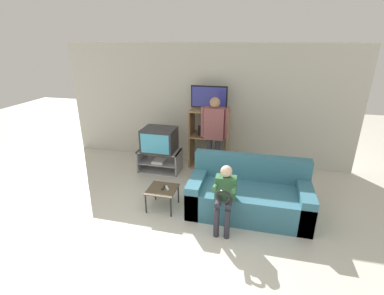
{
  "coord_description": "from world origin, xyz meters",
  "views": [
    {
      "loc": [
        1.15,
        -2.47,
        2.66
      ],
      "look_at": [
        0.1,
        1.9,
        0.9
      ],
      "focal_mm": 26.0,
      "sensor_mm": 36.0,
      "label": 1
    }
  ],
  "objects_px": {
    "tv_stand": "(160,160)",
    "remote_control_black": "(164,187)",
    "remote_control_white": "(167,188)",
    "person_standing_adult": "(214,130)",
    "media_shelf": "(209,138)",
    "television_flat": "(209,98)",
    "snack_table": "(162,191)",
    "person_seated_child": "(225,193)",
    "couch": "(249,195)",
    "television_main": "(159,140)"
  },
  "relations": [
    {
      "from": "television_flat",
      "to": "remote_control_white",
      "type": "distance_m",
      "value": 2.15
    },
    {
      "from": "snack_table",
      "to": "couch",
      "type": "xyz_separation_m",
      "value": [
        1.39,
        0.23,
        -0.02
      ]
    },
    {
      "from": "television_main",
      "to": "remote_control_white",
      "type": "relative_size",
      "value": 4.67
    },
    {
      "from": "media_shelf",
      "to": "television_flat",
      "type": "relative_size",
      "value": 1.7
    },
    {
      "from": "remote_control_white",
      "to": "media_shelf",
      "type": "bearing_deg",
      "value": 44.96
    },
    {
      "from": "tv_stand",
      "to": "person_standing_adult",
      "type": "xyz_separation_m",
      "value": [
        1.16,
        -0.02,
        0.77
      ]
    },
    {
      "from": "television_main",
      "to": "television_flat",
      "type": "height_order",
      "value": "television_flat"
    },
    {
      "from": "person_standing_adult",
      "to": "remote_control_black",
      "type": "bearing_deg",
      "value": -115.37
    },
    {
      "from": "media_shelf",
      "to": "television_flat",
      "type": "distance_m",
      "value": 0.87
    },
    {
      "from": "television_main",
      "to": "person_seated_child",
      "type": "xyz_separation_m",
      "value": [
        1.58,
        -1.64,
        -0.11
      ]
    },
    {
      "from": "tv_stand",
      "to": "media_shelf",
      "type": "xyz_separation_m",
      "value": [
        0.97,
        0.49,
        0.42
      ]
    },
    {
      "from": "media_shelf",
      "to": "tv_stand",
      "type": "bearing_deg",
      "value": -153.0
    },
    {
      "from": "media_shelf",
      "to": "remote_control_white",
      "type": "distance_m",
      "value": 1.87
    },
    {
      "from": "media_shelf",
      "to": "couch",
      "type": "height_order",
      "value": "media_shelf"
    },
    {
      "from": "couch",
      "to": "television_main",
      "type": "bearing_deg",
      "value": 149.77
    },
    {
      "from": "television_flat",
      "to": "tv_stand",
      "type": "bearing_deg",
      "value": -153.59
    },
    {
      "from": "remote_control_white",
      "to": "couch",
      "type": "xyz_separation_m",
      "value": [
        1.32,
        0.2,
        -0.07
      ]
    },
    {
      "from": "snack_table",
      "to": "couch",
      "type": "distance_m",
      "value": 1.41
    },
    {
      "from": "snack_table",
      "to": "person_seated_child",
      "type": "bearing_deg",
      "value": -15.71
    },
    {
      "from": "media_shelf",
      "to": "person_seated_child",
      "type": "distance_m",
      "value": 2.23
    },
    {
      "from": "tv_stand",
      "to": "remote_control_black",
      "type": "height_order",
      "value": "tv_stand"
    },
    {
      "from": "television_flat",
      "to": "remote_control_black",
      "type": "relative_size",
      "value": 5.23
    },
    {
      "from": "television_flat",
      "to": "person_standing_adult",
      "type": "distance_m",
      "value": 0.74
    },
    {
      "from": "remote_control_white",
      "to": "person_standing_adult",
      "type": "bearing_deg",
      "value": 33.28
    },
    {
      "from": "tv_stand",
      "to": "remote_control_white",
      "type": "relative_size",
      "value": 6.08
    },
    {
      "from": "television_main",
      "to": "couch",
      "type": "height_order",
      "value": "television_main"
    },
    {
      "from": "television_main",
      "to": "remote_control_white",
      "type": "xyz_separation_m",
      "value": [
        0.59,
        -1.31,
        -0.34
      ]
    },
    {
      "from": "remote_control_black",
      "to": "remote_control_white",
      "type": "height_order",
      "value": "same"
    },
    {
      "from": "remote_control_white",
      "to": "person_standing_adult",
      "type": "height_order",
      "value": "person_standing_adult"
    },
    {
      "from": "media_shelf",
      "to": "person_seated_child",
      "type": "height_order",
      "value": "media_shelf"
    },
    {
      "from": "television_flat",
      "to": "remote_control_black",
      "type": "height_order",
      "value": "television_flat"
    },
    {
      "from": "person_seated_child",
      "to": "remote_control_black",
      "type": "bearing_deg",
      "value": 162.3
    },
    {
      "from": "remote_control_black",
      "to": "remote_control_white",
      "type": "relative_size",
      "value": 1.0
    },
    {
      "from": "couch",
      "to": "person_seated_child",
      "type": "bearing_deg",
      "value": -122.03
    },
    {
      "from": "tv_stand",
      "to": "person_standing_adult",
      "type": "distance_m",
      "value": 1.39
    },
    {
      "from": "remote_control_white",
      "to": "person_standing_adult",
      "type": "relative_size",
      "value": 0.09
    },
    {
      "from": "television_main",
      "to": "remote_control_black",
      "type": "xyz_separation_m",
      "value": [
        0.53,
        -1.31,
        -0.34
      ]
    },
    {
      "from": "television_flat",
      "to": "couch",
      "type": "xyz_separation_m",
      "value": [
        0.97,
        -1.59,
        -1.22
      ]
    },
    {
      "from": "media_shelf",
      "to": "remote_control_black",
      "type": "relative_size",
      "value": 8.91
    },
    {
      "from": "remote_control_white",
      "to": "person_seated_child",
      "type": "xyz_separation_m",
      "value": [
        0.99,
        -0.33,
        0.23
      ]
    },
    {
      "from": "tv_stand",
      "to": "person_seated_child",
      "type": "relative_size",
      "value": 0.89
    },
    {
      "from": "snack_table",
      "to": "television_flat",
      "type": "bearing_deg",
      "value": 76.8
    },
    {
      "from": "television_flat",
      "to": "snack_table",
      "type": "bearing_deg",
      "value": -103.2
    },
    {
      "from": "snack_table",
      "to": "person_seated_child",
      "type": "distance_m",
      "value": 1.14
    },
    {
      "from": "television_flat",
      "to": "television_main",
      "type": "bearing_deg",
      "value": -153.15
    },
    {
      "from": "television_flat",
      "to": "snack_table",
      "type": "distance_m",
      "value": 2.22
    },
    {
      "from": "television_flat",
      "to": "person_seated_child",
      "type": "xyz_separation_m",
      "value": [
        0.63,
        -2.12,
        -0.92
      ]
    },
    {
      "from": "tv_stand",
      "to": "television_flat",
      "type": "distance_m",
      "value": 1.67
    },
    {
      "from": "snack_table",
      "to": "remote_control_black",
      "type": "height_order",
      "value": "remote_control_black"
    },
    {
      "from": "snack_table",
      "to": "remote_control_black",
      "type": "relative_size",
      "value": 3.28
    }
  ]
}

